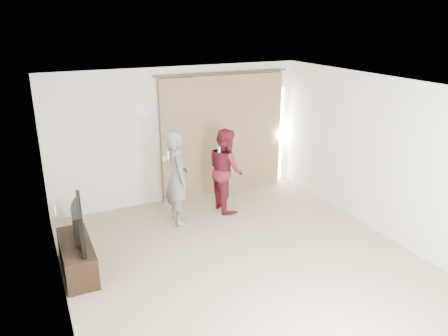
{
  "coord_description": "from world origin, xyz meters",
  "views": [
    {
      "loc": [
        -2.68,
        -4.98,
        3.47
      ],
      "look_at": [
        0.22,
        1.2,
        1.08
      ],
      "focal_mm": 35.0,
      "sensor_mm": 36.0,
      "label": 1
    }
  ],
  "objects_px": {
    "person_man": "(177,177)",
    "person_woman": "(226,170)",
    "tv_console": "(77,257)",
    "tv": "(73,224)"
  },
  "relations": [
    {
      "from": "tv_console",
      "to": "person_woman",
      "type": "bearing_deg",
      "value": 20.68
    },
    {
      "from": "tv_console",
      "to": "person_woman",
      "type": "xyz_separation_m",
      "value": [
        2.85,
        1.07,
        0.55
      ]
    },
    {
      "from": "person_man",
      "to": "person_woman",
      "type": "distance_m",
      "value": 1.03
    },
    {
      "from": "tv_console",
      "to": "tv",
      "type": "relative_size",
      "value": 1.18
    },
    {
      "from": "person_woman",
      "to": "person_man",
      "type": "bearing_deg",
      "value": -170.3
    },
    {
      "from": "person_woman",
      "to": "tv",
      "type": "bearing_deg",
      "value": -159.32
    },
    {
      "from": "tv_console",
      "to": "tv",
      "type": "height_order",
      "value": "tv"
    },
    {
      "from": "tv_console",
      "to": "person_man",
      "type": "distance_m",
      "value": 2.14
    },
    {
      "from": "tv",
      "to": "person_woman",
      "type": "xyz_separation_m",
      "value": [
        2.85,
        1.07,
        0.02
      ]
    },
    {
      "from": "person_woman",
      "to": "tv_console",
      "type": "bearing_deg",
      "value": -159.32
    }
  ]
}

